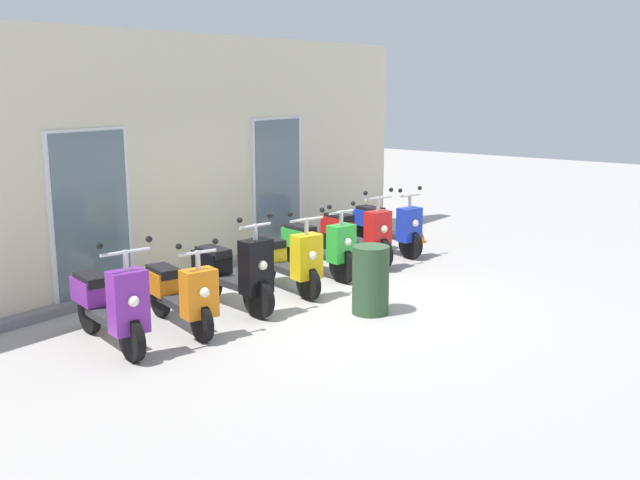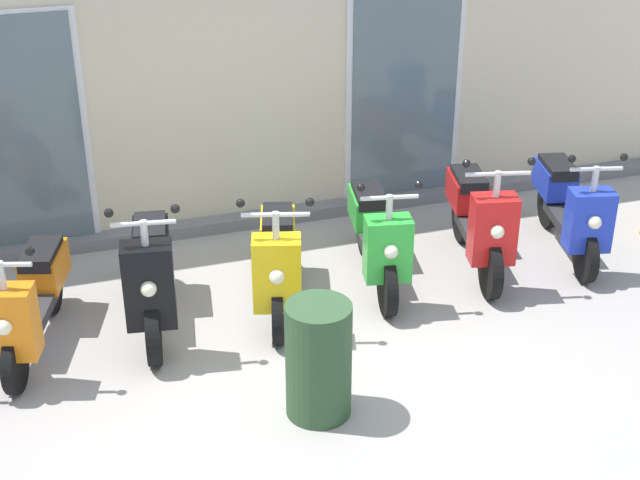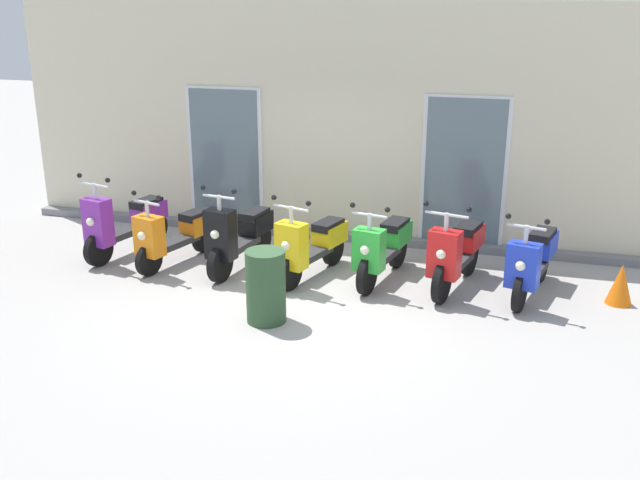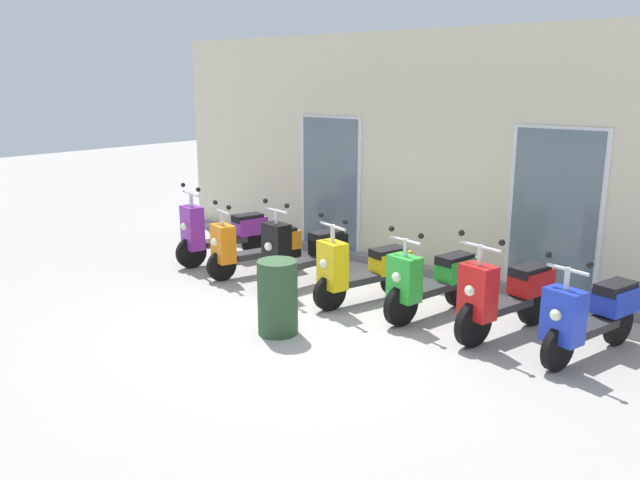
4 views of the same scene
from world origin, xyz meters
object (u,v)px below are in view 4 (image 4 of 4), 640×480
(scooter_red, at_px, (505,294))
(scooter_blue, at_px, (591,314))
(scooter_orange, at_px, (255,246))
(trash_bin, at_px, (278,297))
(scooter_yellow, at_px, (362,268))
(scooter_black, at_px, (303,253))
(scooter_purple, at_px, (221,232))
(scooter_green, at_px, (432,280))

(scooter_red, distance_m, scooter_blue, 0.95)
(scooter_orange, xyz_separation_m, trash_bin, (1.87, -1.47, -0.02))
(scooter_orange, bearing_deg, trash_bin, -38.21)
(scooter_orange, relative_size, scooter_yellow, 1.01)
(scooter_black, bearing_deg, scooter_purple, 176.26)
(scooter_orange, height_order, scooter_green, scooter_green)
(scooter_purple, xyz_separation_m, scooter_orange, (0.89, -0.14, -0.05))
(scooter_red, relative_size, trash_bin, 1.84)
(scooter_orange, bearing_deg, scooter_blue, 1.69)
(scooter_red, relative_size, scooter_blue, 1.02)
(scooter_black, relative_size, scooter_blue, 1.01)
(scooter_blue, bearing_deg, scooter_purple, -179.95)
(scooter_orange, distance_m, scooter_red, 3.91)
(scooter_purple, height_order, scooter_yellow, scooter_purple)
(scooter_yellow, height_order, scooter_blue, scooter_yellow)
(scooter_orange, distance_m, scooter_blue, 4.86)
(scooter_yellow, xyz_separation_m, scooter_red, (1.92, 0.13, 0.03))
(scooter_red, height_order, scooter_blue, scooter_red)
(scooter_orange, bearing_deg, scooter_yellow, 0.15)
(scooter_purple, relative_size, scooter_black, 1.02)
(scooter_blue, height_order, trash_bin, scooter_blue)
(scooter_purple, bearing_deg, scooter_green, 0.44)
(scooter_yellow, bearing_deg, scooter_orange, -179.85)
(scooter_orange, height_order, trash_bin, scooter_orange)
(scooter_blue, distance_m, trash_bin, 3.40)
(scooter_purple, distance_m, scooter_yellow, 2.89)
(scooter_yellow, distance_m, trash_bin, 1.48)
(scooter_purple, distance_m, scooter_orange, 0.90)
(scooter_green, xyz_separation_m, scooter_blue, (1.92, -0.02, 0.02))
(scooter_green, height_order, scooter_red, scooter_red)
(scooter_black, height_order, trash_bin, scooter_black)
(scooter_black, bearing_deg, scooter_red, 2.24)
(scooter_purple, distance_m, scooter_green, 3.83)
(scooter_orange, xyz_separation_m, scooter_blue, (4.86, 0.14, 0.03))
(scooter_black, relative_size, scooter_green, 1.00)
(scooter_yellow, height_order, scooter_green, scooter_yellow)
(scooter_purple, xyz_separation_m, scooter_red, (4.80, -0.00, -0.00))
(scooter_orange, distance_m, scooter_black, 0.95)
(scooter_purple, height_order, scooter_orange, scooter_purple)
(scooter_yellow, xyz_separation_m, scooter_green, (0.95, 0.16, -0.00))
(scooter_yellow, xyz_separation_m, trash_bin, (-0.13, -1.47, -0.03))
(scooter_black, xyz_separation_m, scooter_red, (2.96, 0.12, -0.00))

